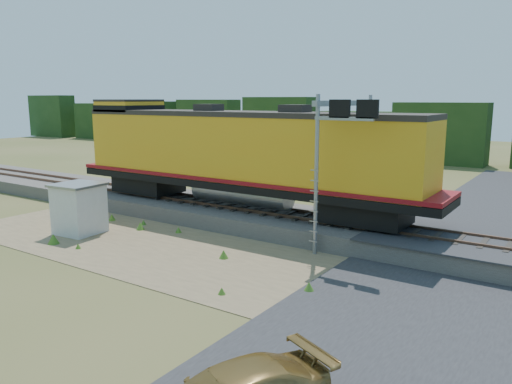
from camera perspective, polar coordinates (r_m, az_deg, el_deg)
The scene contains 10 objects.
ground at distance 19.72m, azimuth -2.95°, elevation -8.45°, with size 140.00×140.00×0.00m, color #475123.
ballast at distance 24.46m, azimuth 5.53°, elevation -3.73°, with size 70.00×5.00×0.80m, color slate.
rails at distance 24.35m, azimuth 5.55°, elevation -2.64°, with size 70.00×1.54×0.16m.
dirt_shoulder at distance 21.28m, azimuth -6.48°, elevation -7.02°, with size 26.00×8.00×0.03m, color #8C7754.
road at distance 17.38m, azimuth 17.81°, elevation -11.35°, with size 7.00×66.00×0.86m.
tree_line_north at distance 54.16m, azimuth 22.11°, elevation 6.26°, with size 130.00×3.00×6.50m.
weed_clumps at distance 21.98m, azimuth -10.16°, elevation -6.60°, with size 15.00×6.20×0.56m, color #457521, non-canonical shape.
locomotive at distance 26.04m, azimuth -2.27°, elevation 4.44°, with size 21.11×3.22×5.45m.
shed at distance 25.49m, azimuth -19.56°, elevation -1.77°, with size 2.24×2.24×2.46m.
signal_gantry at distance 22.13m, azimuth 10.34°, elevation 6.71°, with size 2.63×6.20×6.63m.
Camera 1 is at (11.25, -14.87, 6.43)m, focal length 35.00 mm.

